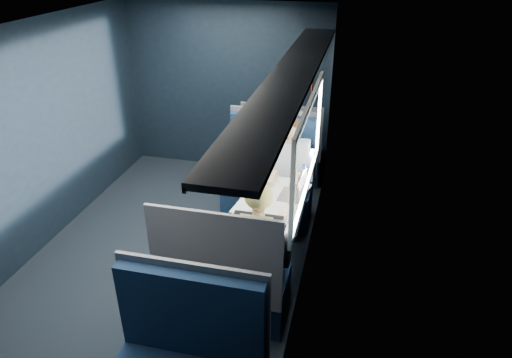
% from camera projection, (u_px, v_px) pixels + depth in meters
% --- Properties ---
extents(ground, '(2.80, 4.20, 0.01)m').
position_uv_depth(ground, '(176.00, 248.00, 4.95)').
color(ground, black).
extents(room_shell, '(3.00, 4.40, 2.40)m').
position_uv_depth(room_shell, '(165.00, 119.00, 4.26)').
color(room_shell, black).
rests_on(room_shell, ground).
extents(table, '(0.62, 1.00, 0.74)m').
position_uv_depth(table, '(269.00, 207.00, 4.43)').
color(table, '#54565E').
rests_on(table, ground).
extents(seat_bay_near, '(1.06, 0.62, 1.26)m').
position_uv_depth(seat_bay_near, '(268.00, 185.00, 5.33)').
color(seat_bay_near, '#0C1C35').
rests_on(seat_bay_near, ground).
extents(seat_bay_far, '(1.04, 0.62, 1.26)m').
position_uv_depth(seat_bay_far, '(226.00, 282.00, 3.83)').
color(seat_bay_far, '#0C1C35').
rests_on(seat_bay_far, ground).
extents(seat_row_front, '(1.04, 0.51, 1.16)m').
position_uv_depth(seat_row_front, '(283.00, 154.00, 6.13)').
color(seat_row_front, '#0C1C35').
rests_on(seat_row_front, ground).
extents(man, '(0.53, 0.56, 1.32)m').
position_uv_depth(man, '(288.00, 171.00, 4.99)').
color(man, black).
rests_on(man, ground).
extents(woman, '(0.53, 0.56, 1.32)m').
position_uv_depth(woman, '(260.00, 244.00, 3.78)').
color(woman, black).
rests_on(woman, ground).
extents(papers, '(0.68, 0.88, 0.01)m').
position_uv_depth(papers, '(273.00, 198.00, 4.43)').
color(papers, white).
rests_on(papers, table).
extents(laptop, '(0.25, 0.32, 0.23)m').
position_uv_depth(laptop, '(297.00, 191.00, 4.41)').
color(laptop, silver).
rests_on(laptop, table).
extents(bottle_small, '(0.06, 0.06, 0.22)m').
position_uv_depth(bottle_small, '(304.00, 176.00, 4.62)').
color(bottle_small, silver).
rests_on(bottle_small, table).
extents(cup, '(0.07, 0.07, 0.09)m').
position_uv_depth(cup, '(302.00, 178.00, 4.70)').
color(cup, white).
rests_on(cup, table).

